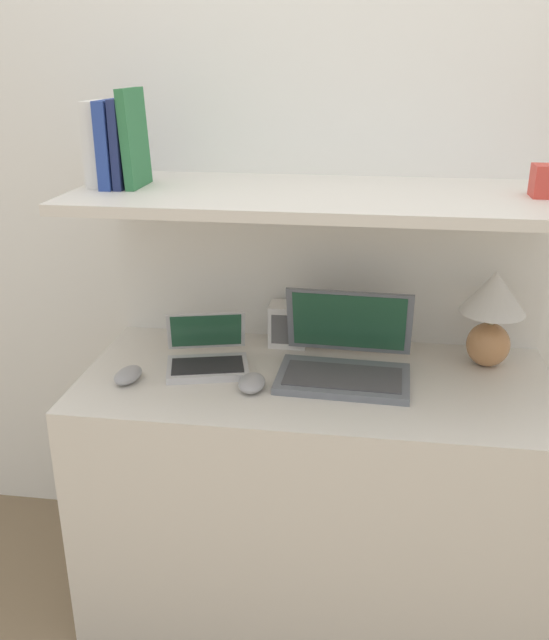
% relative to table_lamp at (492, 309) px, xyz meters
% --- Properties ---
extents(wall_back, '(6.00, 0.05, 2.40)m').
position_rel_table_lamp_xyz_m(wall_back, '(-0.47, 0.20, 0.29)').
color(wall_back, white).
rests_on(wall_back, ground_plane).
extents(desk, '(1.28, 0.59, 0.74)m').
position_rel_table_lamp_xyz_m(desk, '(-0.47, -0.16, -0.54)').
color(desk, silver).
rests_on(desk, ground_plane).
extents(back_riser, '(1.28, 0.04, 1.21)m').
position_rel_table_lamp_xyz_m(back_riser, '(-0.47, 0.16, -0.30)').
color(back_riser, white).
rests_on(back_riser, ground_plane).
extents(shelf, '(1.28, 0.53, 0.03)m').
position_rel_table_lamp_xyz_m(shelf, '(-0.47, -0.09, 0.32)').
color(shelf, silver).
rests_on(shelf, back_riser).
extents(table_lamp, '(0.18, 0.18, 0.28)m').
position_rel_table_lamp_xyz_m(table_lamp, '(0.00, 0.00, 0.00)').
color(table_lamp, '#B27A4C').
rests_on(table_lamp, desk).
extents(laptop_large, '(0.37, 0.31, 0.22)m').
position_rel_table_lamp_xyz_m(laptop_large, '(-0.40, -0.12, -0.12)').
color(laptop_large, slate).
rests_on(laptop_large, desk).
extents(laptop_small, '(0.27, 0.26, 0.14)m').
position_rel_table_lamp_xyz_m(laptop_small, '(-0.78, -0.13, -0.14)').
color(laptop_small, silver).
rests_on(laptop_small, desk).
extents(computer_mouse, '(0.07, 0.10, 0.04)m').
position_rel_table_lamp_xyz_m(computer_mouse, '(-0.63, -0.25, -0.15)').
color(computer_mouse, '#99999E').
rests_on(computer_mouse, desk).
extents(second_mouse, '(0.08, 0.11, 0.04)m').
position_rel_table_lamp_xyz_m(second_mouse, '(-0.97, -0.25, -0.15)').
color(second_mouse, '#99999E').
rests_on(second_mouse, desk).
extents(router_box, '(0.11, 0.09, 0.13)m').
position_rel_table_lamp_xyz_m(router_box, '(-0.58, 0.07, -0.10)').
color(router_box, white).
rests_on(router_box, desk).
extents(book_white, '(0.04, 0.12, 0.22)m').
position_rel_table_lamp_xyz_m(book_white, '(-1.06, -0.09, 0.44)').
color(book_white, silver).
rests_on(book_white, shelf).
extents(book_blue, '(0.03, 0.17, 0.22)m').
position_rel_table_lamp_xyz_m(book_blue, '(-1.02, -0.09, 0.44)').
color(book_blue, '#284293').
rests_on(book_blue, shelf).
extents(book_navy, '(0.02, 0.16, 0.22)m').
position_rel_table_lamp_xyz_m(book_navy, '(-0.99, -0.09, 0.44)').
color(book_navy, navy).
rests_on(book_navy, shelf).
extents(book_green, '(0.03, 0.15, 0.25)m').
position_rel_table_lamp_xyz_m(book_green, '(-0.96, -0.09, 0.45)').
color(book_green, '#2D7042').
rests_on(book_green, shelf).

